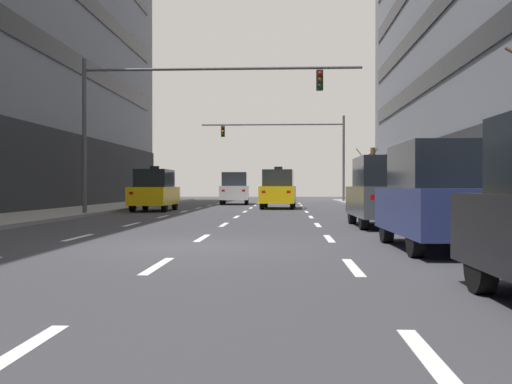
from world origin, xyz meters
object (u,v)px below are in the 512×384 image
(car_driving_1, at_px, (235,189))
(street_tree_1, at_px, (372,175))
(car_parked_1, at_px, (440,197))
(pedestrian_1, at_px, (444,190))
(taxi_driving_0, at_px, (155,190))
(traffic_signal_1, at_px, (299,142))
(car_parked_2, at_px, (384,192))
(pedestrian_0, at_px, (448,192))
(taxi_driving_2, at_px, (278,189))
(traffic_signal_0, at_px, (172,102))

(car_driving_1, xyz_separation_m, street_tree_1, (9.21, -3.11, 0.91))
(car_parked_1, xyz_separation_m, pedestrian_1, (4.17, 15.28, 0.04))
(taxi_driving_0, relative_size, traffic_signal_1, 0.39)
(car_driving_1, distance_m, car_parked_1, 30.16)
(car_driving_1, bearing_deg, pedestrian_1, -52.52)
(car_driving_1, relative_size, pedestrian_1, 2.87)
(car_parked_2, bearing_deg, car_driving_1, 106.28)
(car_parked_1, height_order, pedestrian_0, car_parked_1)
(taxi_driving_2, height_order, pedestrian_0, taxi_driving_2)
(car_parked_1, height_order, pedestrian_1, car_parked_1)
(car_driving_1, distance_m, taxi_driving_2, 8.41)
(car_driving_1, relative_size, traffic_signal_1, 0.42)
(car_driving_1, distance_m, traffic_signal_0, 17.12)
(car_driving_1, xyz_separation_m, pedestrian_1, (10.83, -14.13, -0.02))
(taxi_driving_2, xyz_separation_m, car_parked_2, (3.48, -15.03, -0.01))
(car_parked_2, relative_size, pedestrian_0, 2.88)
(street_tree_1, bearing_deg, pedestrian_0, -87.66)
(car_driving_1, bearing_deg, pedestrian_0, -61.96)
(traffic_signal_0, relative_size, street_tree_1, 3.25)
(street_tree_1, bearing_deg, car_parked_2, -97.36)
(traffic_signal_1, distance_m, pedestrian_1, 20.06)
(car_parked_2, relative_size, traffic_signal_1, 0.40)
(taxi_driving_0, xyz_separation_m, car_driving_1, (3.16, 11.35, 0.05))
(taxi_driving_2, relative_size, traffic_signal_1, 0.41)
(taxi_driving_2, bearing_deg, taxi_driving_0, -150.70)
(traffic_signal_1, height_order, pedestrian_1, traffic_signal_1)
(car_parked_2, bearing_deg, taxi_driving_2, 103.04)
(traffic_signal_1, xyz_separation_m, pedestrian_1, (6.21, -18.72, -3.66))
(taxi_driving_2, xyz_separation_m, pedestrian_1, (7.65, -6.34, -0.01))
(pedestrian_1, bearing_deg, traffic_signal_0, -168.07)
(car_parked_1, xyz_separation_m, traffic_signal_0, (-7.88, 12.74, 3.77))
(taxi_driving_0, height_order, street_tree_1, street_tree_1)
(car_driving_1, bearing_deg, car_parked_1, -77.24)
(traffic_signal_1, xyz_separation_m, pedestrian_0, (5.22, -23.06, -3.71))
(traffic_signal_0, height_order, pedestrian_1, traffic_signal_0)
(car_parked_1, xyz_separation_m, car_parked_2, (0.00, 6.60, 0.03))
(car_parked_1, distance_m, car_parked_2, 6.60)
(traffic_signal_0, distance_m, traffic_signal_1, 22.05)
(car_parked_2, bearing_deg, taxi_driving_0, 130.60)
(pedestrian_0, relative_size, pedestrian_1, 0.95)
(taxi_driving_2, xyz_separation_m, traffic_signal_1, (1.43, 12.38, 3.65))
(traffic_signal_0, bearing_deg, taxi_driving_2, 63.69)
(car_parked_2, bearing_deg, street_tree_1, 82.64)
(car_parked_1, relative_size, pedestrian_0, 2.81)
(pedestrian_1, bearing_deg, street_tree_1, 98.38)
(taxi_driving_0, distance_m, traffic_signal_0, 6.81)
(traffic_signal_1, height_order, street_tree_1, traffic_signal_1)
(car_driving_1, relative_size, street_tree_1, 1.30)
(pedestrian_0, distance_m, pedestrian_1, 4.45)
(taxi_driving_0, xyz_separation_m, traffic_signal_0, (1.95, -5.33, 3.76))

